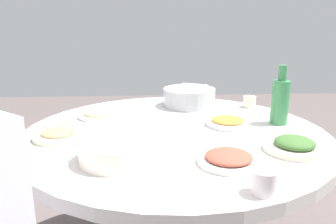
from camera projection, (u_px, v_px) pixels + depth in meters
name	position (u px, v px, depth m)	size (l,w,h in m)	color
round_dining_table	(174.00, 154.00, 1.48)	(1.31, 1.31, 0.73)	#99999E
rice_bowl	(189.00, 97.00, 1.85)	(0.29, 0.29, 0.11)	#B2B5BA
soup_bowl	(117.00, 151.00, 1.13)	(0.28, 0.26, 0.07)	white
dish_noodles	(99.00, 114.00, 1.65)	(0.20, 0.20, 0.03)	silver
dish_tofu_braise	(228.00, 122.00, 1.52)	(0.20, 0.20, 0.04)	silver
dish_stirfry	(229.00, 159.00, 1.11)	(0.21, 0.21, 0.04)	silver
dish_shrimp	(59.00, 135.00, 1.35)	(0.20, 0.20, 0.04)	silver
dish_greens	(294.00, 146.00, 1.22)	(0.22, 0.22, 0.05)	silver
green_bottle	(280.00, 101.00, 1.52)	(0.08, 0.08, 0.27)	#39874E
tea_cup_near	(264.00, 182.00, 0.91)	(0.07, 0.07, 0.07)	white
tea_cup_far	(249.00, 102.00, 1.83)	(0.07, 0.07, 0.06)	beige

